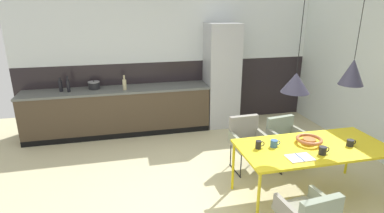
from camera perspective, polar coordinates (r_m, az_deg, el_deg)
ground_plane at (r=4.04m, az=4.96°, el=-18.60°), size 8.32×8.32×0.00m
back_wall_splashback_dark at (r=6.52m, az=-3.37°, el=2.68°), size 6.07×0.12×1.32m
back_wall_panel_upper at (r=6.29m, az=-3.60°, el=14.28°), size 6.07×0.12×1.32m
kitchen_counter at (r=6.16m, az=-13.33°, el=-0.82°), size 3.50×0.63×0.90m
refrigerator_column at (r=6.31m, az=5.47°, el=5.67°), size 0.64×0.60×2.08m
dining_table at (r=4.20m, az=21.44°, el=-7.34°), size 1.88×0.87×0.73m
armchair_head_of_table at (r=4.99m, az=16.70°, el=-5.04°), size 0.54×0.53×0.76m
armchair_facing_counter at (r=3.41m, az=20.99°, el=-17.79°), size 0.53×0.52×0.72m
armchair_by_stool at (r=4.76m, az=10.05°, el=-5.50°), size 0.51×0.49×0.81m
fruit_bowl at (r=4.23m, az=20.84°, el=-5.77°), size 0.33×0.33×0.07m
open_book at (r=3.82m, az=19.27°, el=-8.92°), size 0.30×0.21×0.02m
mug_short_terracotta at (r=3.90m, az=12.22°, el=-6.89°), size 0.12×0.07×0.10m
mug_tall_blue at (r=4.36m, az=27.23°, el=-6.00°), size 0.13×0.09×0.08m
mug_wide_latte at (r=3.99m, az=14.94°, el=-6.61°), size 0.13×0.09×0.09m
mug_white_ceramic at (r=3.99m, az=23.04°, el=-7.49°), size 0.13×0.09×0.10m
cooking_pot at (r=6.13m, az=-17.64°, el=3.78°), size 0.22×0.22×0.16m
bottle_wine_green at (r=6.06m, az=-21.91°, el=3.65°), size 0.06×0.06×0.30m
bottle_vinegar_dark at (r=6.13m, az=-23.11°, el=3.55°), size 0.06×0.06×0.26m
bottle_spice_small at (r=5.89m, az=-12.36°, el=4.05°), size 0.07×0.07×0.28m
pendant_lamp_over_table_near at (r=3.67m, az=18.61°, el=4.21°), size 0.32×0.32×1.11m
pendant_lamp_over_table_far at (r=4.11m, az=27.51°, el=5.68°), size 0.29×0.29×1.07m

